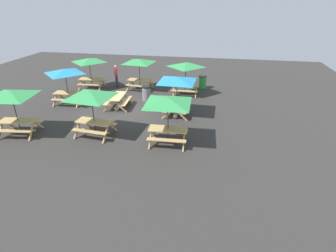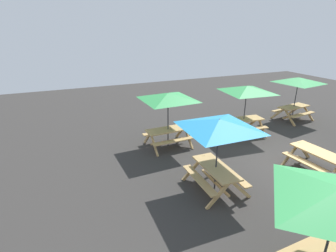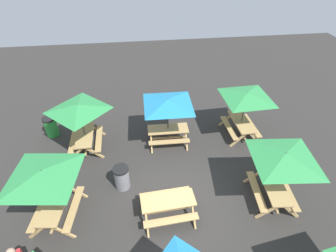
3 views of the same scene
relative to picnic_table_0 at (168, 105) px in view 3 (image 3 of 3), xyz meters
The scene contains 9 objects.
ground_plane 4.02m from the picnic_table_0, behind, with size 33.43×33.43×0.00m, color #33302D.
picnic_table_0 is the anchor object (origin of this frame).
picnic_table_2 3.44m from the picnic_table_0, 88.13° to the right, with size 2.83×2.83×2.34m.
picnic_table_5 4.89m from the picnic_table_0, 137.79° to the right, with size 2.81×2.81×2.34m.
picnic_table_6 5.39m from the picnic_table_0, 129.25° to the left, with size 2.81×2.81×2.34m.
picnic_table_7 4.08m from the picnic_table_0, behind, with size 1.63×1.88×0.81m.
picnic_table_8 3.63m from the picnic_table_0, 89.06° to the left, with size 2.06×2.06×2.34m.
trash_bin_gray 3.47m from the picnic_table_0, 139.30° to the left, with size 0.59×0.59×0.98m.
trash_bin_green 5.69m from the picnic_table_0, 77.67° to the left, with size 0.59×0.59×0.98m.
Camera 3 is at (-5.58, 0.99, 8.00)m, focal length 28.00 mm.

